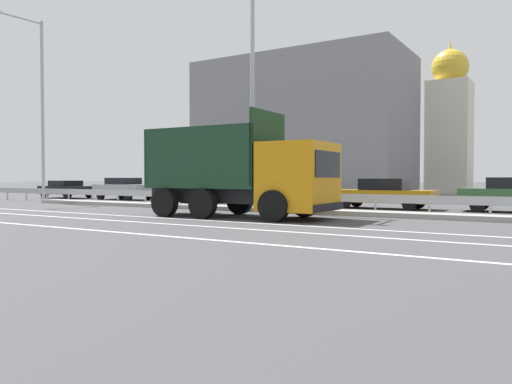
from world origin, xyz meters
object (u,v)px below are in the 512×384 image
at_px(parked_car_0, 67,189).
at_px(parked_car_4, 382,193).
at_px(dump_truck, 261,180).
at_px(street_lamp_0, 39,102).
at_px(parked_car_2, 190,189).
at_px(church_tower, 449,123).
at_px(median_road_sign, 178,181).
at_px(street_lamp_1, 251,72).
at_px(parked_car_3, 270,191).
at_px(parked_car_1, 124,188).

xyz_separation_m(parked_car_0, parked_car_4, (22.72, -0.12, 0.05)).
bearing_deg(dump_truck, street_lamp_0, -101.61).
distance_m(parked_car_2, church_tower, 27.22).
distance_m(median_road_sign, street_lamp_1, 6.28).
distance_m(dump_truck, parked_car_3, 8.75).
height_order(parked_car_2, parked_car_3, parked_car_2).
bearing_deg(parked_car_0, parked_car_3, 88.15).
bearing_deg(dump_truck, parked_car_4, 163.05).
height_order(dump_truck, median_road_sign, dump_truck).
distance_m(parked_car_2, parked_car_4, 11.35).
bearing_deg(street_lamp_1, street_lamp_0, -179.85).
xyz_separation_m(dump_truck, parked_car_2, (-9.36, 7.42, -0.59)).
distance_m(street_lamp_1, parked_car_2, 9.97).
height_order(dump_truck, parked_car_1, dump_truck).
distance_m(street_lamp_0, parked_car_4, 19.90).
height_order(parked_car_0, parked_car_3, parked_car_3).
xyz_separation_m(parked_car_1, parked_car_2, (6.03, -0.64, 0.03)).
bearing_deg(dump_truck, parked_car_1, -119.84).
xyz_separation_m(parked_car_2, parked_car_4, (11.35, 0.14, -0.06)).
distance_m(dump_truck, parked_car_4, 7.84).
height_order(street_lamp_1, church_tower, church_tower).
bearing_deg(dump_truck, church_tower, 177.37).
height_order(street_lamp_0, parked_car_4, street_lamp_0).
bearing_deg(church_tower, parked_car_1, -122.84).
distance_m(parked_car_1, parked_car_4, 17.38).
xyz_separation_m(dump_truck, parked_car_1, (-15.38, 8.06, -0.62)).
relative_size(parked_car_3, parked_car_4, 0.86).
height_order(dump_truck, church_tower, church_tower).
xyz_separation_m(median_road_sign, parked_car_4, (8.39, 4.56, -0.57)).
bearing_deg(dump_truck, parked_car_2, -130.60).
distance_m(median_road_sign, church_tower, 30.45).
relative_size(street_lamp_1, parked_car_4, 2.25).
height_order(street_lamp_1, parked_car_4, street_lamp_1).
bearing_deg(median_road_sign, street_lamp_1, -2.62).
height_order(parked_car_0, parked_car_4, parked_car_4).
relative_size(median_road_sign, parked_car_4, 0.51).
height_order(street_lamp_0, parked_car_0, street_lamp_0).
distance_m(street_lamp_0, parked_car_1, 7.43).
distance_m(parked_car_1, parked_car_3, 11.27).
distance_m(parked_car_3, church_tower, 25.59).
height_order(parked_car_1, church_tower, church_tower).
xyz_separation_m(dump_truck, parked_car_4, (1.99, 7.56, -0.65)).
distance_m(parked_car_0, parked_car_2, 11.38).
bearing_deg(street_lamp_0, dump_truck, -9.43).
bearing_deg(parked_car_4, parked_car_1, 87.67).
bearing_deg(street_lamp_1, median_road_sign, 177.38).
bearing_deg(parked_car_3, parked_car_4, -93.12).
xyz_separation_m(parked_car_2, parked_car_3, (5.24, 0.27, -0.06)).
bearing_deg(parked_car_1, parked_car_3, 88.67).
height_order(dump_truck, parked_car_3, dump_truck).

